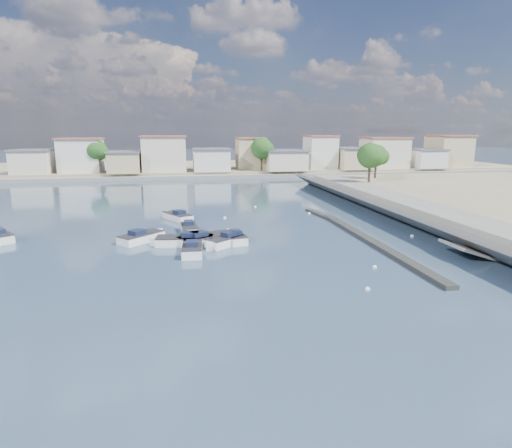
{
  "coord_description": "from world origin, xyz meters",
  "views": [
    {
      "loc": [
        -11.17,
        -28.09,
        10.79
      ],
      "look_at": [
        -3.77,
        14.34,
        1.4
      ],
      "focal_mm": 30.0,
      "sensor_mm": 36.0,
      "label": 1
    }
  ],
  "objects_px": {
    "motorboat_b": "(143,237)",
    "motorboat_f": "(177,217)",
    "motorboat_d": "(224,242)",
    "motorboat_g": "(190,230)",
    "motorboat_a": "(234,237)",
    "motorboat_c": "(182,241)",
    "motorboat_h": "(206,239)",
    "motorboat_e": "(192,249)"
  },
  "relations": [
    {
      "from": "motorboat_b",
      "to": "motorboat_e",
      "type": "distance_m",
      "value": 6.96
    },
    {
      "from": "motorboat_c",
      "to": "motorboat_a",
      "type": "bearing_deg",
      "value": 5.82
    },
    {
      "from": "motorboat_a",
      "to": "motorboat_b",
      "type": "relative_size",
      "value": 0.98
    },
    {
      "from": "motorboat_c",
      "to": "motorboat_g",
      "type": "relative_size",
      "value": 1.29
    },
    {
      "from": "motorboat_c",
      "to": "motorboat_g",
      "type": "bearing_deg",
      "value": 79.76
    },
    {
      "from": "motorboat_e",
      "to": "motorboat_b",
      "type": "bearing_deg",
      "value": 132.76
    },
    {
      "from": "motorboat_g",
      "to": "motorboat_h",
      "type": "xyz_separation_m",
      "value": [
        1.47,
        -4.43,
        -0.0
      ]
    },
    {
      "from": "motorboat_a",
      "to": "motorboat_d",
      "type": "bearing_deg",
      "value": -125.33
    },
    {
      "from": "motorboat_f",
      "to": "motorboat_h",
      "type": "relative_size",
      "value": 0.91
    },
    {
      "from": "motorboat_b",
      "to": "motorboat_a",
      "type": "bearing_deg",
      "value": -10.25
    },
    {
      "from": "motorboat_a",
      "to": "motorboat_b",
      "type": "height_order",
      "value": "same"
    },
    {
      "from": "motorboat_c",
      "to": "motorboat_e",
      "type": "xyz_separation_m",
      "value": [
        0.94,
        -2.96,
        -0.0
      ]
    },
    {
      "from": "motorboat_c",
      "to": "motorboat_g",
      "type": "height_order",
      "value": "same"
    },
    {
      "from": "motorboat_c",
      "to": "motorboat_f",
      "type": "relative_size",
      "value": 1.25
    },
    {
      "from": "motorboat_a",
      "to": "motorboat_b",
      "type": "bearing_deg",
      "value": 169.75
    },
    {
      "from": "motorboat_b",
      "to": "motorboat_c",
      "type": "xyz_separation_m",
      "value": [
        3.78,
        -2.14,
        0.0
      ]
    },
    {
      "from": "motorboat_g",
      "to": "motorboat_f",
      "type": "bearing_deg",
      "value": 100.42
    },
    {
      "from": "motorboat_d",
      "to": "motorboat_a",
      "type": "bearing_deg",
      "value": 54.67
    },
    {
      "from": "motorboat_d",
      "to": "motorboat_f",
      "type": "distance_m",
      "value": 14.28
    },
    {
      "from": "motorboat_d",
      "to": "motorboat_f",
      "type": "bearing_deg",
      "value": 108.6
    },
    {
      "from": "motorboat_c",
      "to": "motorboat_e",
      "type": "relative_size",
      "value": 1.25
    },
    {
      "from": "motorboat_b",
      "to": "motorboat_g",
      "type": "relative_size",
      "value": 0.98
    },
    {
      "from": "motorboat_d",
      "to": "motorboat_e",
      "type": "xyz_separation_m",
      "value": [
        -3.04,
        -1.82,
        0.0
      ]
    },
    {
      "from": "motorboat_d",
      "to": "motorboat_g",
      "type": "relative_size",
      "value": 0.88
    },
    {
      "from": "motorboat_b",
      "to": "motorboat_f",
      "type": "bearing_deg",
      "value": 72.62
    },
    {
      "from": "motorboat_a",
      "to": "motorboat_d",
      "type": "height_order",
      "value": "same"
    },
    {
      "from": "motorboat_h",
      "to": "motorboat_b",
      "type": "bearing_deg",
      "value": 162.77
    },
    {
      "from": "motorboat_a",
      "to": "motorboat_c",
      "type": "distance_m",
      "value": 5.19
    },
    {
      "from": "motorboat_a",
      "to": "motorboat_e",
      "type": "distance_m",
      "value": 5.48
    },
    {
      "from": "motorboat_e",
      "to": "motorboat_f",
      "type": "height_order",
      "value": "same"
    },
    {
      "from": "motorboat_a",
      "to": "motorboat_g",
      "type": "xyz_separation_m",
      "value": [
        -4.32,
        4.15,
        0.0
      ]
    },
    {
      "from": "motorboat_b",
      "to": "motorboat_c",
      "type": "bearing_deg",
      "value": -29.55
    },
    {
      "from": "motorboat_f",
      "to": "motorboat_g",
      "type": "xyz_separation_m",
      "value": [
        1.42,
        -7.71,
        0.0
      ]
    },
    {
      "from": "motorboat_c",
      "to": "motorboat_d",
      "type": "distance_m",
      "value": 4.14
    },
    {
      "from": "motorboat_h",
      "to": "motorboat_e",
      "type": "bearing_deg",
      "value": -113.18
    },
    {
      "from": "motorboat_a",
      "to": "motorboat_e",
      "type": "relative_size",
      "value": 0.93
    },
    {
      "from": "motorboat_h",
      "to": "motorboat_f",
      "type": "bearing_deg",
      "value": 103.4
    },
    {
      "from": "motorboat_d",
      "to": "motorboat_e",
      "type": "relative_size",
      "value": 0.85
    },
    {
      "from": "motorboat_g",
      "to": "motorboat_h",
      "type": "relative_size",
      "value": 0.88
    },
    {
      "from": "motorboat_h",
      "to": "motorboat_d",
      "type": "bearing_deg",
      "value": -39.92
    },
    {
      "from": "motorboat_a",
      "to": "motorboat_h",
      "type": "height_order",
      "value": "same"
    },
    {
      "from": "motorboat_g",
      "to": "motorboat_h",
      "type": "bearing_deg",
      "value": -71.6
    }
  ]
}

